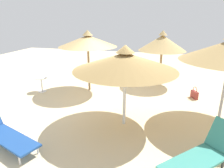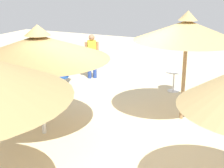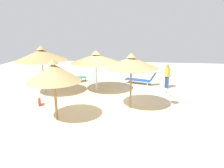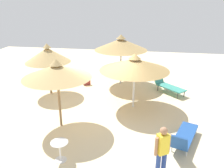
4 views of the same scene
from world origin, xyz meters
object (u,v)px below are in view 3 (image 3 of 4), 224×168
at_px(parasol_umbrella_near_left, 131,63).
at_px(lounge_chair_front, 72,77).
at_px(handbag, 40,102).
at_px(parasol_umbrella_far_right, 96,58).
at_px(parasol_umbrella_edge, 41,55).
at_px(person_standing_back, 167,75).
at_px(parasol_umbrella_near_right, 54,73).
at_px(side_table_round, 170,96).
at_px(lounge_chair_center, 142,79).

bearing_deg(parasol_umbrella_near_left, lounge_chair_front, -44.84).
distance_m(lounge_chair_front, handbag, 4.29).
bearing_deg(parasol_umbrella_far_right, lounge_chair_front, -37.63).
height_order(parasol_umbrella_far_right, parasol_umbrella_edge, parasol_umbrella_edge).
relative_size(parasol_umbrella_near_left, parasol_umbrella_edge, 0.92).
xyz_separation_m(parasol_umbrella_near_left, parasol_umbrella_edge, (4.94, -1.60, 0.06)).
xyz_separation_m(person_standing_back, handbag, (6.50, 3.83, -0.68)).
height_order(parasol_umbrella_edge, person_standing_back, parasol_umbrella_edge).
height_order(parasol_umbrella_near_right, lounge_chair_front, parasol_umbrella_near_right).
distance_m(parasol_umbrella_far_right, parasol_umbrella_near_left, 3.31).
distance_m(parasol_umbrella_far_right, parasol_umbrella_near_right, 4.29).
xyz_separation_m(parasol_umbrella_far_right, handbag, (2.29, 2.74, -1.77)).
height_order(parasol_umbrella_near_right, side_table_round, parasol_umbrella_near_right).
bearing_deg(handbag, parasol_umbrella_edge, -73.12).
bearing_deg(handbag, lounge_chair_center, -137.37).
distance_m(parasol_umbrella_far_right, lounge_chair_center, 3.63).
bearing_deg(lounge_chair_center, side_table_round, 110.09).
bearing_deg(person_standing_back, lounge_chair_front, -4.14).
height_order(parasol_umbrella_far_right, lounge_chair_center, parasol_umbrella_far_right).
xyz_separation_m(handbag, side_table_round, (-6.32, -0.92, 0.25)).
relative_size(handbag, side_table_round, 0.77).
relative_size(lounge_chair_center, person_standing_back, 1.39).
xyz_separation_m(parasol_umbrella_far_right, lounge_chair_center, (-2.69, -1.84, -1.60)).
height_order(lounge_chair_center, side_table_round, lounge_chair_center).
relative_size(parasol_umbrella_far_right, parasol_umbrella_near_left, 1.13).
bearing_deg(parasol_umbrella_near_left, handbag, 2.57).
xyz_separation_m(parasol_umbrella_far_right, side_table_round, (-4.03, 1.82, -1.51)).
xyz_separation_m(parasol_umbrella_far_right, parasol_umbrella_near_right, (0.85, 4.21, 0.03)).
bearing_deg(lounge_chair_center, parasol_umbrella_near_right, 59.69).
height_order(parasol_umbrella_far_right, side_table_round, parasol_umbrella_far_right).
relative_size(lounge_chair_center, handbag, 4.35).
relative_size(lounge_chair_center, side_table_round, 3.35).
xyz_separation_m(parasol_umbrella_near_right, handbag, (1.44, -1.47, -1.80)).
bearing_deg(parasol_umbrella_edge, handbag, 106.88).
xyz_separation_m(parasol_umbrella_edge, person_standing_back, (-7.04, -2.03, -1.36)).
height_order(parasol_umbrella_near_left, side_table_round, parasol_umbrella_near_left).
height_order(person_standing_back, side_table_round, person_standing_back).
relative_size(parasol_umbrella_far_right, handbag, 6.05).
relative_size(parasol_umbrella_far_right, lounge_chair_front, 1.69).
height_order(parasol_umbrella_near_right, person_standing_back, parasol_umbrella_near_right).
distance_m(lounge_chair_front, side_table_round, 6.90).
distance_m(person_standing_back, handbag, 7.57).
height_order(parasol_umbrella_far_right, handbag, parasol_umbrella_far_right).
distance_m(parasol_umbrella_far_right, lounge_chair_front, 2.94).
distance_m(lounge_chair_front, person_standing_back, 6.24).
height_order(parasol_umbrella_near_left, lounge_chair_center, parasol_umbrella_near_left).
bearing_deg(parasol_umbrella_near_right, lounge_chair_center, -120.31).
bearing_deg(parasol_umbrella_edge, lounge_chair_front, -108.59).
relative_size(person_standing_back, handbag, 3.12).
relative_size(parasol_umbrella_near_right, person_standing_back, 1.67).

